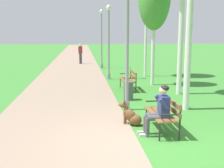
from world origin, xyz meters
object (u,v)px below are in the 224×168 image
lamp_post_near (127,43)px  person_seated_on_near_bench (159,108)px  litter_bin (128,91)px  pedestrian_distant (80,54)px  lamp_post_mid (109,41)px  park_bench_mid (129,78)px  lamp_post_far (101,38)px  park_bench_near (164,112)px  dog_brown (131,116)px

lamp_post_near → person_seated_on_near_bench: bearing=-80.3°
litter_bin → pedestrian_distant: (-1.81, 12.88, 0.49)m
person_seated_on_near_bench → pedestrian_distant: pedestrian_distant is taller
lamp_post_mid → pedestrian_distant: size_ratio=2.39×
park_bench_mid → pedestrian_distant: size_ratio=0.91×
lamp_post_far → pedestrian_distant: (-1.51, 2.74, -1.29)m
park_bench_mid → lamp_post_near: lamp_post_near is taller
lamp_post_mid → litter_bin: 5.33m
park_bench_mid → lamp_post_near: (-0.63, -3.34, 1.66)m
lamp_post_mid → park_bench_mid: bearing=-78.9°
park_bench_near → lamp_post_far: bearing=92.7°
park_bench_mid → lamp_post_far: 8.39m
lamp_post_near → lamp_post_mid: lamp_post_near is taller
dog_brown → litter_bin: bearing=82.3°
park_bench_near → lamp_post_far: lamp_post_far is taller
litter_bin → person_seated_on_near_bench: bearing=-88.1°
dog_brown → pedestrian_distant: pedestrian_distant is taller
park_bench_mid → lamp_post_mid: size_ratio=0.38×
person_seated_on_near_bench → lamp_post_mid: lamp_post_mid is taller
dog_brown → lamp_post_near: size_ratio=0.19×
park_bench_mid → person_seated_on_near_bench: size_ratio=1.20×
park_bench_mid → dog_brown: size_ratio=1.87×
lamp_post_mid → litter_bin: (0.27, -5.05, -1.70)m
lamp_post_mid → lamp_post_near: bearing=-90.1°
park_bench_mid → person_seated_on_near_bench: 5.79m
park_bench_mid → litter_bin: bearing=-100.0°
person_seated_on_near_bench → pedestrian_distant: (-1.94, 16.73, 0.16)m
lamp_post_mid → person_seated_on_near_bench: bearing=-87.4°
lamp_post_near → lamp_post_far: 11.55m
park_bench_mid → lamp_post_near: size_ratio=0.36×
pedestrian_distant → lamp_post_mid: bearing=-78.9°
park_bench_near → lamp_post_near: lamp_post_near is taller
lamp_post_near → pedestrian_distant: 14.43m
lamp_post_far → litter_bin: 10.30m
dog_brown → lamp_post_near: bearing=85.7°
person_seated_on_near_bench → lamp_post_far: bearing=91.8°
park_bench_mid → person_seated_on_near_bench: (-0.21, -5.78, 0.17)m
lamp_post_mid → pedestrian_distant: 8.07m
park_bench_mid → litter_bin: size_ratio=2.14×
pedestrian_distant → person_seated_on_near_bench: bearing=-83.4°
pedestrian_distant → park_bench_near: bearing=-82.6°
park_bench_mid → lamp_post_far: (-0.64, 8.21, 1.62)m
park_bench_near → litter_bin: bearing=95.4°
lamp_post_far → park_bench_near: bearing=-87.3°
lamp_post_mid → litter_bin: bearing=-86.9°
park_bench_near → park_bench_mid: 5.50m
park_bench_mid → litter_bin: park_bench_mid is taller
dog_brown → litter_bin: dog_brown is taller
person_seated_on_near_bench → litter_bin: person_seated_on_near_bench is taller
dog_brown → lamp_post_far: lamp_post_far is taller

